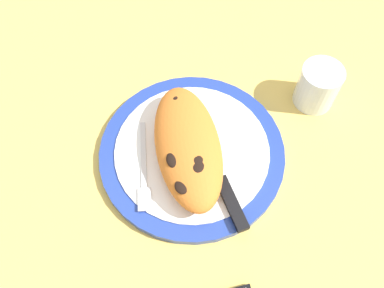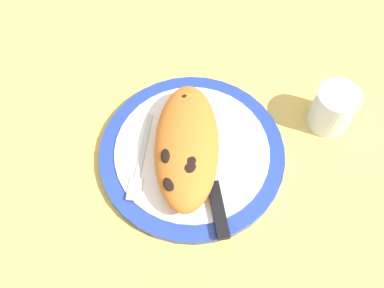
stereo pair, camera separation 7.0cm
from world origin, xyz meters
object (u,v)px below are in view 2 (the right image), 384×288
at_px(plate, 192,152).
at_px(fork, 140,164).
at_px(water_glass, 332,110).
at_px(calzone, 187,145).
at_px(knife, 215,194).

bearing_deg(plate, fork, -62.65).
bearing_deg(water_glass, calzone, -63.53).
bearing_deg(plate, knife, 33.21).
xyz_separation_m(calzone, knife, (0.07, 0.06, -0.03)).
height_order(calzone, knife, calzone).
height_order(plate, knife, knife).
relative_size(plate, calzone, 1.28).
bearing_deg(water_glass, fork, -64.30).
relative_size(fork, knife, 0.78).
bearing_deg(fork, water_glass, 115.70).
height_order(calzone, fork, calzone).
bearing_deg(fork, knife, 75.53).
xyz_separation_m(fork, knife, (0.03, 0.13, 0.00)).
bearing_deg(knife, calzone, -139.05).
xyz_separation_m(plate, fork, (0.04, -0.08, 0.01)).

